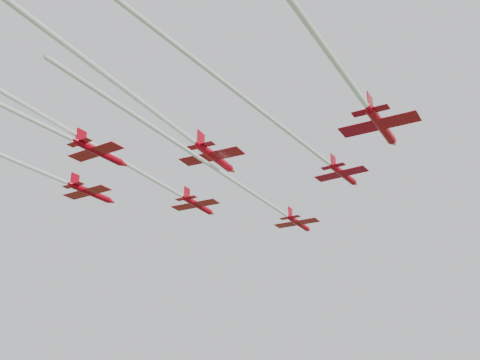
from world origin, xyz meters
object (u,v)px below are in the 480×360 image
(jet_row2_left, at_px, (141,172))
(jet_row2_right, at_px, (280,125))
(jet_row3_right, at_px, (336,63))
(jet_row4_left, at_px, (24,116))
(jet_row3_left, at_px, (19,162))
(jet_lead, at_px, (249,191))
(jet_row3_mid, at_px, (181,132))

(jet_row2_left, relative_size, jet_row2_right, 0.91)
(jet_row3_right, bearing_deg, jet_row4_left, -167.66)
(jet_row4_left, bearing_deg, jet_row3_left, 144.52)
(jet_row3_left, xyz_separation_m, jet_row3_right, (50.32, -13.12, -2.14))
(jet_row2_left, distance_m, jet_row3_right, 38.64)
(jet_lead, distance_m, jet_row2_right, 18.09)
(jet_row3_left, relative_size, jet_row3_right, 0.93)
(jet_row3_left, height_order, jet_row3_right, jet_row3_left)
(jet_row2_right, height_order, jet_row3_right, jet_row2_right)
(jet_row2_left, xyz_separation_m, jet_row2_right, (23.16, -5.69, 0.92))
(jet_lead, relative_size, jet_row3_left, 1.11)
(jet_row3_right, distance_m, jet_row4_left, 36.73)
(jet_row3_right, bearing_deg, jet_lead, 132.68)
(jet_lead, xyz_separation_m, jet_row3_right, (19.62, -29.20, 0.61))
(jet_row3_right, xyz_separation_m, jet_row4_left, (-36.65, -2.28, -0.39))
(jet_row2_right, distance_m, jet_row3_mid, 12.76)
(jet_row2_right, relative_size, jet_row4_left, 1.33)
(jet_row2_left, distance_m, jet_row3_left, 18.33)
(jet_row2_left, relative_size, jet_row4_left, 1.22)
(jet_row2_right, relative_size, jet_row3_mid, 1.49)
(jet_row2_left, bearing_deg, jet_row3_left, -151.61)
(jet_row4_left, bearing_deg, jet_row2_right, 44.39)
(jet_row3_mid, bearing_deg, jet_row2_right, 22.78)
(jet_row3_mid, bearing_deg, jet_row4_left, -131.45)
(jet_row3_left, height_order, jet_row4_left, jet_row3_left)
(jet_row2_right, bearing_deg, jet_row3_right, -40.75)
(jet_lead, bearing_deg, jet_row3_mid, -88.98)
(jet_row2_right, xyz_separation_m, jet_row3_left, (-40.22, -0.84, 0.58))
(jet_row3_right, height_order, jet_row4_left, jet_row3_right)
(jet_row3_mid, bearing_deg, jet_row2_left, 146.67)
(jet_lead, xyz_separation_m, jet_row2_right, (9.52, -15.24, 2.18))
(jet_row2_right, relative_size, jet_row3_right, 1.06)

